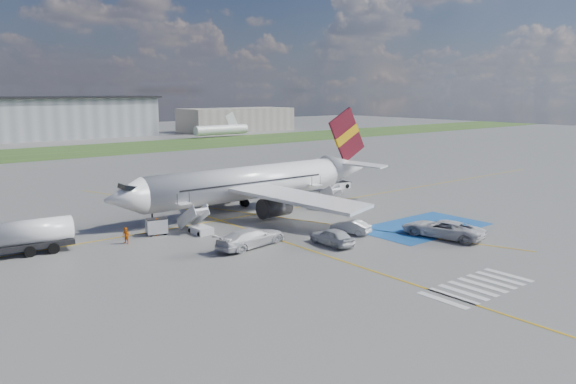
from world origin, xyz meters
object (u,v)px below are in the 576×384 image
(airliner, at_px, (257,182))
(gpu_cart, at_px, (157,227))
(van_white_a, at_px, (442,226))
(car_silver_b, at_px, (351,227))
(fuel_tanker, at_px, (19,241))
(car_silver_a, at_px, (332,237))
(van_white_b, at_px, (251,235))
(belt_loader, at_px, (334,186))

(airliner, height_order, gpu_cart, airliner)
(van_white_a, bearing_deg, car_silver_b, -59.82)
(fuel_tanker, xyz_separation_m, gpu_cart, (12.40, -0.94, -0.53))
(fuel_tanker, bearing_deg, airliner, 11.75)
(gpu_cart, xyz_separation_m, car_silver_a, (10.89, -13.74, 0.06))
(car_silver_a, height_order, van_white_a, van_white_a)
(van_white_b, bearing_deg, fuel_tanker, 48.84)
(fuel_tanker, height_order, van_white_a, fuel_tanker)
(fuel_tanker, relative_size, car_silver_a, 1.92)
(airliner, height_order, van_white_b, airliner)
(gpu_cart, height_order, car_silver_a, gpu_cart)
(belt_loader, height_order, van_white_b, van_white_b)
(fuel_tanker, relative_size, van_white_b, 1.58)
(fuel_tanker, xyz_separation_m, belt_loader, (44.25, 7.16, -0.85))
(belt_loader, bearing_deg, airliner, -161.96)
(fuel_tanker, distance_m, belt_loader, 44.84)
(gpu_cart, height_order, van_white_a, van_white_a)
(van_white_a, relative_size, van_white_b, 1.06)
(gpu_cart, distance_m, van_white_b, 10.59)
(fuel_tanker, xyz_separation_m, car_silver_a, (23.29, -14.68, -0.47))
(van_white_b, bearing_deg, car_silver_a, -135.41)
(gpu_cart, height_order, van_white_b, van_white_b)
(car_silver_b, bearing_deg, van_white_a, 115.06)
(fuel_tanker, bearing_deg, van_white_b, -24.41)
(gpu_cart, distance_m, van_white_a, 28.08)
(airliner, height_order, car_silver_b, airliner)
(fuel_tanker, height_order, belt_loader, fuel_tanker)
(car_silver_a, bearing_deg, van_white_a, 156.26)
(airliner, bearing_deg, car_silver_a, -102.42)
(fuel_tanker, distance_m, car_silver_b, 30.47)
(belt_loader, relative_size, van_white_a, 0.93)
(car_silver_a, bearing_deg, belt_loader, -133.09)
(car_silver_b, bearing_deg, van_white_b, -29.41)
(gpu_cart, distance_m, car_silver_b, 19.29)
(fuel_tanker, bearing_deg, car_silver_b, -18.05)
(airliner, distance_m, van_white_a, 22.85)
(car_silver_a, xyz_separation_m, van_white_a, (10.29, -4.69, 0.34))
(airliner, relative_size, car_silver_a, 7.80)
(airliner, xyz_separation_m, van_white_a, (6.53, -21.78, -2.25))
(van_white_b, bearing_deg, gpu_cart, 16.90)
(van_white_a, bearing_deg, gpu_cart, -52.58)
(gpu_cart, distance_m, car_silver_a, 17.54)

